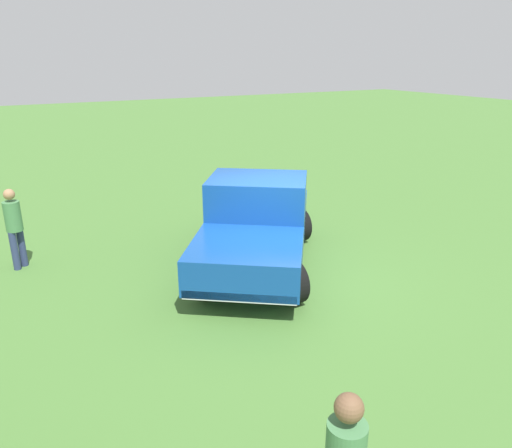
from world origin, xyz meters
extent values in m
plane|color=#477533|center=(0.00, 0.00, 0.00)|extent=(80.00, 80.00, 0.00)
cylinder|color=black|center=(1.09, -0.43, 0.38)|extent=(0.77, 0.22, 0.77)
cylinder|color=black|center=(0.12, -1.77, 0.38)|extent=(0.77, 0.22, 0.77)
cylinder|color=black|center=(-1.38, 1.35, 0.38)|extent=(0.77, 0.22, 0.77)
cylinder|color=black|center=(-2.35, 0.01, 0.38)|extent=(0.77, 0.22, 0.77)
cube|color=#144799|center=(0.53, -1.04, 0.72)|extent=(2.68, 2.70, 0.64)
cube|color=#144799|center=(-0.86, -0.04, 1.10)|extent=(2.38, 2.47, 1.40)
cube|color=slate|center=(-0.86, -0.04, 1.54)|extent=(2.10, 2.21, 0.48)
cube|color=#144799|center=(-1.63, 0.51, 0.70)|extent=(2.99, 2.92, 0.60)
cube|color=silver|center=(1.25, -1.56, 0.46)|extent=(1.19, 1.59, 0.16)
cylinder|color=navy|center=(-2.80, -4.59, 0.40)|extent=(0.14, 0.14, 0.81)
cylinder|color=navy|center=(-2.93, -4.44, 0.40)|extent=(0.14, 0.14, 0.81)
cylinder|color=#477F4C|center=(-2.86, -4.51, 1.11)|extent=(0.45, 0.45, 0.60)
sphere|color=#A87A56|center=(-2.86, -4.51, 1.56)|extent=(0.22, 0.22, 0.22)
sphere|color=brown|center=(5.26, -2.67, 1.65)|extent=(0.23, 0.23, 0.23)
camera|label=1|loc=(7.55, -4.74, 4.16)|focal=34.28mm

